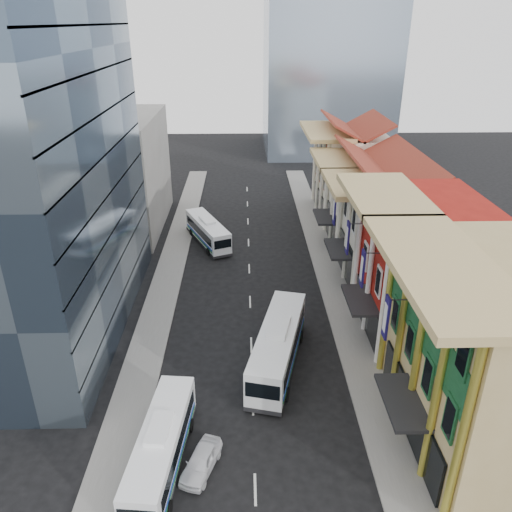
{
  "coord_description": "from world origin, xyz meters",
  "views": [
    {
      "loc": [
        -0.45,
        -19.04,
        24.31
      ],
      "look_at": [
        0.59,
        22.95,
        4.38
      ],
      "focal_mm": 35.0,
      "sensor_mm": 36.0,
      "label": 1
    }
  ],
  "objects_px": {
    "shophouse_tan": "(487,357)",
    "bus_left_far": "(208,231)",
    "bus_left_near": "(161,446)",
    "office_tower": "(27,155)",
    "bus_right": "(278,345)",
    "sedan_left": "(201,461)"
  },
  "relations": [
    {
      "from": "office_tower",
      "to": "bus_left_far",
      "type": "height_order",
      "value": "office_tower"
    },
    {
      "from": "office_tower",
      "to": "sedan_left",
      "type": "xyz_separation_m",
      "value": [
        13.82,
        -16.5,
        -14.35
      ]
    },
    {
      "from": "shophouse_tan",
      "to": "bus_left_near",
      "type": "distance_m",
      "value": 20.11
    },
    {
      "from": "shophouse_tan",
      "to": "sedan_left",
      "type": "height_order",
      "value": "shophouse_tan"
    },
    {
      "from": "office_tower",
      "to": "bus_right",
      "type": "bearing_deg",
      "value": -19.33
    },
    {
      "from": "bus_left_near",
      "to": "bus_left_far",
      "type": "relative_size",
      "value": 0.99
    },
    {
      "from": "office_tower",
      "to": "bus_right",
      "type": "height_order",
      "value": "office_tower"
    },
    {
      "from": "shophouse_tan",
      "to": "bus_left_near",
      "type": "bearing_deg",
      "value": -173.66
    },
    {
      "from": "shophouse_tan",
      "to": "bus_left_far",
      "type": "xyz_separation_m",
      "value": [
        -18.85,
        30.92,
        -4.41
      ]
    },
    {
      "from": "bus_left_far",
      "to": "bus_right",
      "type": "relative_size",
      "value": 0.86
    },
    {
      "from": "shophouse_tan",
      "to": "sedan_left",
      "type": "relative_size",
      "value": 3.65
    },
    {
      "from": "bus_left_far",
      "to": "bus_right",
      "type": "distance_m",
      "value": 24.56
    },
    {
      "from": "bus_left_near",
      "to": "bus_left_far",
      "type": "height_order",
      "value": "bus_left_far"
    },
    {
      "from": "shophouse_tan",
      "to": "bus_left_far",
      "type": "distance_m",
      "value": 36.48
    },
    {
      "from": "shophouse_tan",
      "to": "bus_left_near",
      "type": "xyz_separation_m",
      "value": [
        -19.5,
        -2.17,
        -4.43
      ]
    },
    {
      "from": "office_tower",
      "to": "bus_right",
      "type": "relative_size",
      "value": 2.59
    },
    {
      "from": "shophouse_tan",
      "to": "bus_right",
      "type": "relative_size",
      "value": 1.21
    },
    {
      "from": "bus_left_far",
      "to": "shophouse_tan",
      "type": "bearing_deg",
      "value": -82.14
    },
    {
      "from": "shophouse_tan",
      "to": "bus_left_far",
      "type": "height_order",
      "value": "shophouse_tan"
    },
    {
      "from": "shophouse_tan",
      "to": "sedan_left",
      "type": "distance_m",
      "value": 18.16
    },
    {
      "from": "shophouse_tan",
      "to": "bus_right",
      "type": "distance_m",
      "value": 14.66
    },
    {
      "from": "office_tower",
      "to": "sedan_left",
      "type": "relative_size",
      "value": 7.83
    }
  ]
}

